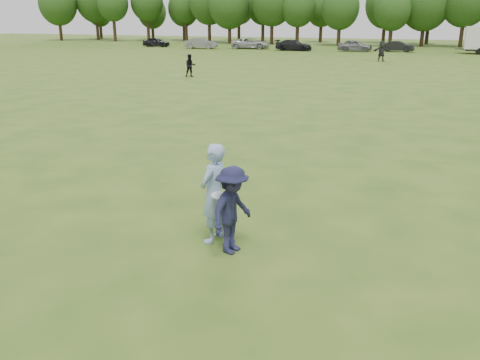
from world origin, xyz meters
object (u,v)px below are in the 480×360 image
(thrower, at_px, (214,193))
(car_a, at_px, (156,42))
(car_c, at_px, (251,43))
(car_f, at_px, (398,46))
(car_e, at_px, (355,45))
(player_far_d, at_px, (382,51))
(car_b, at_px, (201,43))
(player_far_a, at_px, (190,66))
(defender, at_px, (232,210))
(car_d, at_px, (294,45))

(thrower, distance_m, car_a, 69.37)
(car_c, distance_m, car_f, 19.72)
(thrower, bearing_deg, car_e, -165.61)
(player_far_d, xyz_separation_m, car_b, (-25.71, 12.64, -0.27))
(player_far_a, bearing_deg, car_f, 33.99)
(thrower, relative_size, player_far_d, 1.02)
(defender, distance_m, car_d, 60.73)
(thrower, relative_size, player_far_a, 1.23)
(thrower, height_order, car_b, thrower)
(car_f, bearing_deg, thrower, -172.33)
(player_far_d, xyz_separation_m, car_d, (-12.46, 13.07, -0.31))
(car_e, bearing_deg, car_a, 88.64)
(thrower, xyz_separation_m, car_c, (-19.82, 60.39, -0.29))
(thrower, distance_m, car_c, 63.56)
(defender, distance_m, player_far_d, 46.09)
(car_a, bearing_deg, thrower, -154.35)
(car_e, bearing_deg, player_far_a, 166.02)
(car_a, distance_m, car_c, 14.75)
(car_b, bearing_deg, player_far_a, -164.80)
(player_far_d, distance_m, car_c, 24.04)
(thrower, height_order, car_a, thrower)
(car_d, bearing_deg, car_b, 93.73)
(car_c, bearing_deg, defender, -168.23)
(defender, relative_size, car_b, 0.39)
(car_e, bearing_deg, defender, -175.30)
(car_f, bearing_deg, car_a, 99.15)
(player_far_d, xyz_separation_m, car_e, (-4.58, 14.21, -0.26))
(car_e, bearing_deg, car_f, -78.15)
(thrower, relative_size, car_f, 0.51)
(car_a, xyz_separation_m, car_d, (21.32, -1.36, 0.03))
(defender, bearing_deg, car_b, 37.68)
(player_far_d, height_order, car_b, player_far_d)
(car_c, xyz_separation_m, car_d, (6.57, -1.61, -0.04))
(player_far_d, bearing_deg, car_b, 131.86)
(player_far_a, height_order, car_c, player_far_a)
(player_far_d, bearing_deg, car_e, 85.93)
(defender, distance_m, player_far_a, 30.22)
(player_far_d, relative_size, car_e, 0.46)
(thrower, distance_m, player_far_d, 45.71)
(car_d, xyz_separation_m, car_e, (7.87, 1.13, 0.05))
(player_far_a, distance_m, player_far_d, 22.74)
(player_far_a, bearing_deg, car_a, 87.22)
(defender, xyz_separation_m, car_c, (-20.37, 60.75, -0.14))
(car_a, bearing_deg, car_d, -97.90)
(car_a, relative_size, car_b, 0.88)
(thrower, height_order, player_far_d, thrower)
(car_a, relative_size, car_c, 0.74)
(thrower, distance_m, car_d, 60.25)
(player_far_a, bearing_deg, car_d, 54.86)
(car_e, relative_size, car_f, 1.09)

